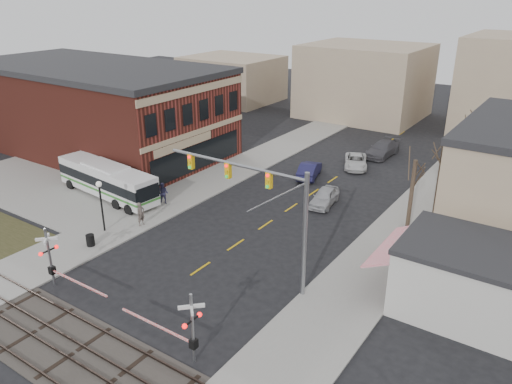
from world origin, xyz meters
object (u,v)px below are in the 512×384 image
car_d (382,149)px  rr_crossing_west (54,260)px  car_c (356,161)px  pedestrian_far (163,193)px  car_a (324,197)px  pedestrian_near (141,214)px  traffic_signal_mast (265,199)px  rr_crossing_east (186,326)px  car_b (309,170)px  street_lamp (100,196)px  trash_bin (90,240)px  transit_bus (107,180)px

car_d → rr_crossing_west: bearing=-97.7°
car_c → pedestrian_far: 20.68m
car_a → pedestrian_near: size_ratio=2.22×
traffic_signal_mast → car_a: (-2.33, 12.99, -5.02)m
traffic_signal_mast → car_d: bearing=96.2°
rr_crossing_east → car_b: rr_crossing_east is taller
traffic_signal_mast → car_d: 29.18m
street_lamp → car_d: bearing=70.0°
street_lamp → pedestrian_near: size_ratio=2.12×
traffic_signal_mast → pedestrian_near: (-12.28, 1.15, -4.67)m
rr_crossing_west → car_c: (6.31, 31.24, -1.30)m
car_c → car_d: car_d is taller
trash_bin → car_d: car_d is taller
rr_crossing_east → trash_bin: bearing=160.2°
car_b → pedestrian_near: (-5.65, -17.04, 0.31)m
trash_bin → car_a: 19.39m
pedestrian_near → car_b: bearing=-16.1°
rr_crossing_east → rr_crossing_west: bearing=178.4°
traffic_signal_mast → street_lamp: size_ratio=2.50×
trash_bin → car_c: 28.11m
traffic_signal_mast → car_d: (-3.10, 28.59, -4.94)m
car_b → pedestrian_far: (-7.16, -13.00, 0.30)m
pedestrian_far → car_d: bearing=42.8°
pedestrian_near → car_a: bearing=-37.8°
car_b → street_lamp: bearing=53.2°
transit_bus → rr_crossing_west: (8.77, -11.53, 0.30)m
rr_crossing_west → rr_crossing_east: size_ratio=1.00×
street_lamp → car_c: size_ratio=0.85×
transit_bus → rr_crossing_west: rr_crossing_west is taller
car_b → pedestrian_far: size_ratio=2.47×
rr_crossing_east → pedestrian_near: size_ratio=2.93×
rr_crossing_east → pedestrian_far: (-14.50, 13.35, -0.90)m
trash_bin → car_b: 22.36m
traffic_signal_mast → pedestrian_far: bearing=159.4°
pedestrian_far → trash_bin: bearing=-106.5°
rr_crossing_west → car_a: rr_crossing_west is taller
trash_bin → pedestrian_far: 8.53m
transit_bus → car_d: bearing=57.3°
car_c → car_d: bearing=56.6°
pedestrian_near → traffic_signal_mast: bearing=-93.1°
traffic_signal_mast → rr_crossing_east: traffic_signal_mast is taller
car_a → pedestrian_far: pedestrian_far is taller
transit_bus → pedestrian_far: 5.52m
trash_bin → car_a: size_ratio=0.20×
car_a → car_d: car_d is taller
traffic_signal_mast → trash_bin: traffic_signal_mast is taller
street_lamp → traffic_signal_mast: bearing=4.6°
rr_crossing_east → car_d: 36.96m
rr_crossing_east → car_d: bearing=95.9°
traffic_signal_mast → rr_crossing_west: traffic_signal_mast is taller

